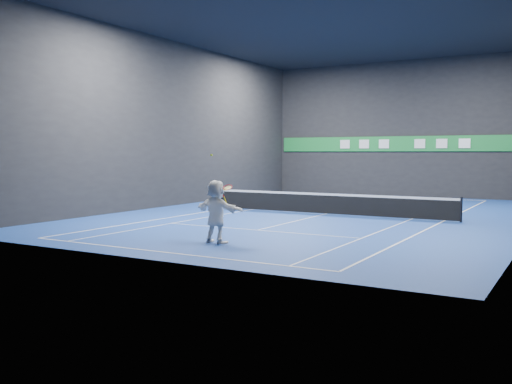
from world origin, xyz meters
The scene contains 19 objects.
ground centered at (0.00, 0.00, 0.00)m, with size 26.00×26.00×0.00m, color #1A3D93.
ceiling centered at (0.00, 0.00, 9.00)m, with size 26.00×26.00×0.00m, color black.
wall_back centered at (0.00, 13.00, 4.50)m, with size 18.00×0.10×9.00m, color black.
wall_front centered at (0.00, -13.00, 4.50)m, with size 18.00×0.10×9.00m, color black.
wall_left centered at (-9.00, 0.00, 4.50)m, with size 0.10×26.00×9.00m, color black.
baseline_near centered at (0.00, -11.89, 0.00)m, with size 10.98×0.08×0.01m, color white.
baseline_far centered at (0.00, 11.89, 0.00)m, with size 10.98×0.08×0.01m, color white.
sideline_doubles_left centered at (-5.49, 0.00, 0.00)m, with size 0.08×23.78×0.01m, color white.
sideline_doubles_right centered at (5.49, 0.00, 0.00)m, with size 0.08×23.78×0.01m, color white.
sideline_singles_left centered at (-4.11, 0.00, 0.00)m, with size 0.06×23.78×0.01m, color white.
sideline_singles_right centered at (4.11, 0.00, 0.00)m, with size 0.06×23.78×0.01m, color white.
service_line_near centered at (0.00, -6.40, 0.00)m, with size 8.23×0.06×0.01m, color white.
service_line_far centered at (0.00, 6.40, 0.00)m, with size 8.23×0.06×0.01m, color white.
center_service_line centered at (0.00, 0.00, 0.00)m, with size 0.06×12.80×0.01m, color white.
player centered at (0.34, -9.66, 1.02)m, with size 1.90×0.61×2.05m, color white.
tennis_ball centered at (0.06, -9.51, 2.85)m, with size 0.07×0.07×0.07m, color #C0F028.
tennis_net centered at (0.00, 0.00, 0.54)m, with size 12.50×0.10×1.07m.
sponsor_banner centered at (0.00, 12.93, 3.50)m, with size 17.64×0.11×1.00m.
tennis_racket centered at (0.74, -9.61, 1.75)m, with size 0.43×0.38×0.67m.
Camera 1 is at (10.65, -24.90, 2.94)m, focal length 40.00 mm.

